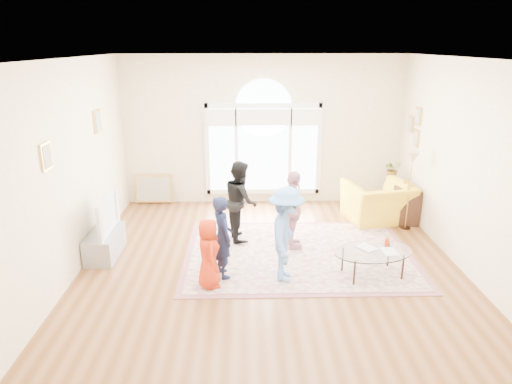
{
  "coord_description": "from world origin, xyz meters",
  "views": [
    {
      "loc": [
        -0.39,
        -6.74,
        3.4
      ],
      "look_at": [
        -0.22,
        0.3,
        1.1
      ],
      "focal_mm": 32.0,
      "sensor_mm": 36.0,
      "label": 1
    }
  ],
  "objects_px": {
    "tv_console": "(105,244)",
    "television": "(102,215)",
    "armchair": "(378,202)",
    "coffee_table": "(373,252)",
    "area_rug": "(298,254)"
  },
  "relations": [
    {
      "from": "tv_console",
      "to": "television",
      "type": "relative_size",
      "value": 0.94
    },
    {
      "from": "armchair",
      "to": "coffee_table",
      "type": "bearing_deg",
      "value": 59.8
    },
    {
      "from": "armchair",
      "to": "television",
      "type": "bearing_deg",
      "value": 3.29
    },
    {
      "from": "coffee_table",
      "to": "tv_console",
      "type": "bearing_deg",
      "value": 158.06
    },
    {
      "from": "area_rug",
      "to": "coffee_table",
      "type": "height_order",
      "value": "coffee_table"
    },
    {
      "from": "area_rug",
      "to": "tv_console",
      "type": "height_order",
      "value": "tv_console"
    },
    {
      "from": "tv_console",
      "to": "armchair",
      "type": "height_order",
      "value": "armchair"
    },
    {
      "from": "area_rug",
      "to": "coffee_table",
      "type": "xyz_separation_m",
      "value": [
        1.03,
        -0.78,
        0.39
      ]
    },
    {
      "from": "television",
      "to": "coffee_table",
      "type": "xyz_separation_m",
      "value": [
        4.27,
        -0.83,
        -0.32
      ]
    },
    {
      "from": "tv_console",
      "to": "armchair",
      "type": "bearing_deg",
      "value": 16.05
    },
    {
      "from": "area_rug",
      "to": "coffee_table",
      "type": "relative_size",
      "value": 2.67
    },
    {
      "from": "tv_console",
      "to": "television",
      "type": "distance_m",
      "value": 0.52
    },
    {
      "from": "area_rug",
      "to": "armchair",
      "type": "height_order",
      "value": "armchair"
    },
    {
      "from": "tv_console",
      "to": "coffee_table",
      "type": "bearing_deg",
      "value": -10.92
    },
    {
      "from": "coffee_table",
      "to": "armchair",
      "type": "relative_size",
      "value": 1.12
    }
  ]
}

